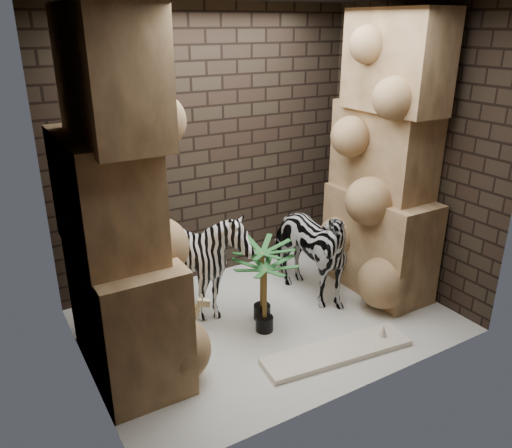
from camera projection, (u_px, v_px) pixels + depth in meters
floor at (268, 320)px, 5.13m from camera, size 3.50×3.50×0.00m
wall_back at (209, 149)px, 5.58m from camera, size 3.50×0.00×3.50m
wall_front at (364, 220)px, 3.58m from camera, size 3.50×0.00×3.50m
wall_left at (68, 211)px, 3.75m from camera, size 0.00×3.00×3.00m
wall_right at (409, 153)px, 5.41m from camera, size 0.00×3.00×3.00m
rock_pillar_left at (116, 203)px, 3.91m from camera, size 0.68×1.30×3.00m
rock_pillar_right at (386, 157)px, 5.25m from camera, size 0.58×1.25×3.00m
zebra_right at (306, 241)px, 5.33m from camera, size 0.70×1.16×1.32m
zebra_left at (198, 266)px, 5.05m from camera, size 1.31×1.45×1.09m
giraffe_toy at (177, 332)px, 4.34m from camera, size 0.37×0.23×0.69m
palm_front at (262, 282)px, 5.02m from camera, size 0.36×0.36×0.82m
palm_back at (265, 296)px, 4.83m from camera, size 0.36×0.36×0.76m
surfboard at (337, 351)px, 4.60m from camera, size 1.45×0.51×0.05m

